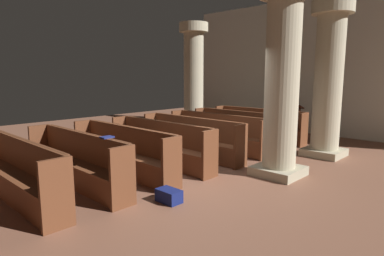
% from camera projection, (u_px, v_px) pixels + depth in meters
% --- Properties ---
extents(ground_plane, '(19.20, 19.20, 0.00)m').
position_uv_depth(ground_plane, '(191.00, 170.00, 7.02)').
color(ground_plane, brown).
extents(back_wall, '(10.00, 0.16, 4.50)m').
position_uv_depth(back_wall, '(318.00, 67.00, 11.00)').
color(back_wall, silver).
rests_on(back_wall, ground).
extents(pew_row_0, '(3.04, 0.47, 0.95)m').
position_uv_depth(pew_row_0, '(258.00, 124.00, 10.24)').
color(pew_row_0, brown).
rests_on(pew_row_0, ground).
extents(pew_row_1, '(3.04, 0.46, 0.95)m').
position_uv_depth(pew_row_1, '(239.00, 127.00, 9.53)').
color(pew_row_1, brown).
rests_on(pew_row_1, ground).
extents(pew_row_2, '(3.04, 0.46, 0.95)m').
position_uv_depth(pew_row_2, '(217.00, 131.00, 8.82)').
color(pew_row_2, brown).
rests_on(pew_row_2, ground).
extents(pew_row_3, '(3.04, 0.47, 0.95)m').
position_uv_depth(pew_row_3, '(191.00, 136.00, 8.11)').
color(pew_row_3, brown).
rests_on(pew_row_3, ground).
extents(pew_row_4, '(3.04, 0.46, 0.95)m').
position_uv_depth(pew_row_4, '(160.00, 142.00, 7.40)').
color(pew_row_4, brown).
rests_on(pew_row_4, ground).
extents(pew_row_5, '(3.04, 0.46, 0.95)m').
position_uv_depth(pew_row_5, '(123.00, 150.00, 6.68)').
color(pew_row_5, brown).
rests_on(pew_row_5, ground).
extents(pew_row_6, '(3.04, 0.47, 0.95)m').
position_uv_depth(pew_row_6, '(76.00, 158.00, 5.97)').
color(pew_row_6, brown).
rests_on(pew_row_6, ground).
extents(pew_row_7, '(3.04, 0.46, 0.95)m').
position_uv_depth(pew_row_7, '(17.00, 170.00, 5.26)').
color(pew_row_7, brown).
rests_on(pew_row_7, ground).
extents(pillar_aisle_side, '(0.96, 0.96, 3.69)m').
position_uv_depth(pillar_aisle_side, '(328.00, 78.00, 7.94)').
color(pillar_aisle_side, tan).
rests_on(pillar_aisle_side, ground).
extents(pillar_far_side, '(0.96, 0.96, 3.69)m').
position_uv_depth(pillar_far_side, '(194.00, 77.00, 11.23)').
color(pillar_far_side, tan).
rests_on(pillar_far_side, ground).
extents(pillar_aisle_rear, '(0.95, 0.95, 3.69)m').
position_uv_depth(pillar_aisle_rear, '(282.00, 79.00, 6.34)').
color(pillar_aisle_rear, tan).
rests_on(pillar_aisle_rear, ground).
extents(lectern, '(0.48, 0.45, 1.08)m').
position_uv_depth(lectern, '(294.00, 124.00, 10.43)').
color(lectern, '#492215').
rests_on(lectern, ground).
extents(hymn_book, '(0.16, 0.20, 0.02)m').
position_uv_depth(hymn_book, '(107.00, 137.00, 5.51)').
color(hymn_book, navy).
rests_on(hymn_book, pew_row_6).
extents(kneeler_box_navy, '(0.40, 0.25, 0.20)m').
position_uv_depth(kneeler_box_navy, '(169.00, 196.00, 5.23)').
color(kneeler_box_navy, navy).
rests_on(kneeler_box_navy, ground).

